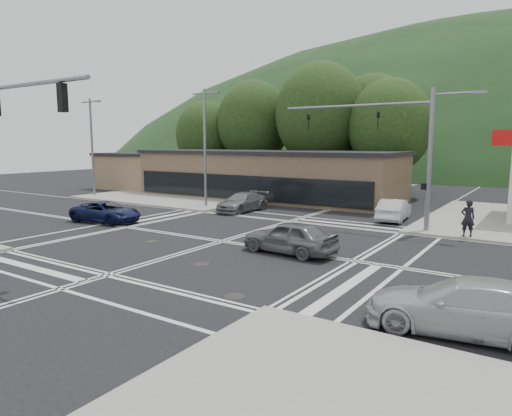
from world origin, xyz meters
The scene contains 20 objects.
ground centered at (0.00, 0.00, 0.00)m, with size 120.00×120.00×0.00m, color black.
sidewalk_nw centered at (-15.00, 15.00, 0.07)m, with size 16.00×16.00×0.15m, color gray.
commercial_row centered at (-8.00, 17.00, 2.00)m, with size 24.00×8.00×4.00m, color brown.
commercial_nw centered at (-24.00, 17.00, 1.80)m, with size 8.00×7.00×3.60m, color #846B4F.
hill_north centered at (0.00, 90.00, 0.00)m, with size 252.00×126.00×140.00m, color #1C3517.
tree_n_a centered at (-14.00, 24.00, 7.14)m, with size 8.00×8.00×11.75m.
tree_n_b centered at (-6.00, 24.00, 7.79)m, with size 9.00×9.00×12.98m.
tree_n_c centered at (1.00, 24.00, 6.49)m, with size 7.60×7.60×10.87m.
tree_n_d centered at (-20.00, 23.00, 5.84)m, with size 6.80×6.80×9.76m.
tree_n_e centered at (-2.00, 28.00, 7.14)m, with size 8.40×8.40×11.98m.
streetlight_nw centered at (-8.44, 9.00, 5.05)m, with size 2.50×0.25×9.00m.
streetlight_w centered at (-21.94, 9.00, 5.05)m, with size 2.50×0.25×9.00m.
signal_mast_ne centered at (6.95, 8.20, 5.07)m, with size 11.65×0.30×8.00m.
car_blue_west centered at (-9.68, 0.50, 0.66)m, with size 2.17×4.71×1.31m, color #0C1438.
car_grey_center centered at (4.13, -0.30, 0.76)m, with size 1.79×4.46×1.52m, color slate.
car_silver_east centered at (12.33, -5.50, 0.75)m, with size 2.09×5.14×1.49m, color #AEB1B6.
car_queue_a centered at (5.50, 11.09, 0.71)m, with size 1.51×4.32×1.42m, color silver.
car_queue_b centered at (1.00, 19.87, 0.76)m, with size 1.80×4.47×1.52m, color white.
car_northbound centered at (-5.04, 9.00, 0.68)m, with size 1.92×4.72×1.37m, color slate.
pedestrian centered at (10.41, 7.50, 1.12)m, with size 0.71×0.46×1.94m, color black.
Camera 1 is at (14.05, -18.20, 5.05)m, focal length 32.00 mm.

